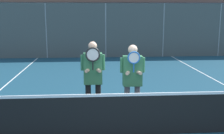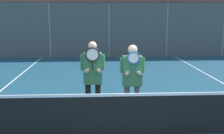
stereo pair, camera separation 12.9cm
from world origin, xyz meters
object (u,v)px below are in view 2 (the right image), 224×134
car_far_left (10,38)px  car_center (167,39)px  player_center_left (132,77)px  player_leftmost (93,75)px  car_left_of_center (92,38)px

car_far_left → car_center: car_far_left is taller
player_center_left → player_leftmost: bearing=174.0°
player_leftmost → player_center_left: bearing=-6.0°
player_center_left → car_left_of_center: player_center_left is taller
player_leftmost → car_far_left: (-5.33, 11.51, -0.15)m
car_left_of_center → player_center_left: bearing=-84.5°
player_leftmost → car_center: size_ratio=0.45×
player_center_left → car_center: 12.26m
player_center_left → car_left_of_center: bearing=95.5°
car_far_left → player_center_left: bearing=-61.8°
player_center_left → car_center: size_ratio=0.43×
player_leftmost → car_left_of_center: bearing=91.1°
car_left_of_center → car_center: size_ratio=0.96×
player_center_left → car_far_left: (-6.23, 11.60, -0.12)m
player_leftmost → car_far_left: size_ratio=0.40×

